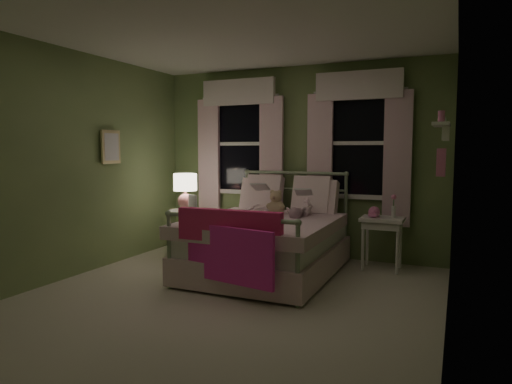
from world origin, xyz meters
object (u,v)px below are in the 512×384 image
at_px(child_right, 302,190).
at_px(nightstand_left, 186,227).
at_px(teddy_bear, 276,205).
at_px(table_lamp, 185,188).
at_px(nightstand_right, 382,226).
at_px(child_left, 260,187).
at_px(bed, 268,241).

relative_size(child_right, nightstand_left, 1.22).
xyz_separation_m(child_right, teddy_bear, (-0.28, -0.16, -0.18)).
height_order(table_lamp, nightstand_right, table_lamp).
bearing_deg(nightstand_right, teddy_bear, -161.84).
distance_m(table_lamp, nightstand_right, 2.60).
distance_m(child_left, table_lamp, 1.05).
xyz_separation_m(teddy_bear, table_lamp, (-1.32, 0.01, 0.16)).
distance_m(teddy_bear, nightstand_right, 1.31).
bearing_deg(child_left, teddy_bear, 158.86).
distance_m(bed, child_right, 0.77).
distance_m(bed, nightstand_left, 1.35).
xyz_separation_m(child_right, nightstand_left, (-1.60, -0.15, -0.55)).
bearing_deg(table_lamp, child_right, 5.24).
height_order(child_right, teddy_bear, child_right).
bearing_deg(child_right, table_lamp, 3.12).
distance_m(bed, teddy_bear, 0.49).
bearing_deg(nightstand_right, child_right, -165.57).
distance_m(bed, nightstand_right, 1.40).
height_order(bed, nightstand_left, bed).
bearing_deg(nightstand_right, table_lamp, -171.30).
height_order(teddy_bear, nightstand_left, teddy_bear).
height_order(child_left, table_lamp, child_left).
height_order(child_right, nightstand_right, child_right).
height_order(nightstand_left, table_lamp, table_lamp).
xyz_separation_m(child_left, nightstand_right, (1.50, 0.24, -0.44)).
relative_size(child_left, nightstand_right, 1.30).
height_order(nightstand_left, nightstand_right, same).
distance_m(child_left, nightstand_right, 1.58).
height_order(child_left, teddy_bear, child_left).
distance_m(child_right, nightstand_right, 1.06).
bearing_deg(teddy_bear, table_lamp, 179.50).
relative_size(child_left, table_lamp, 1.74).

